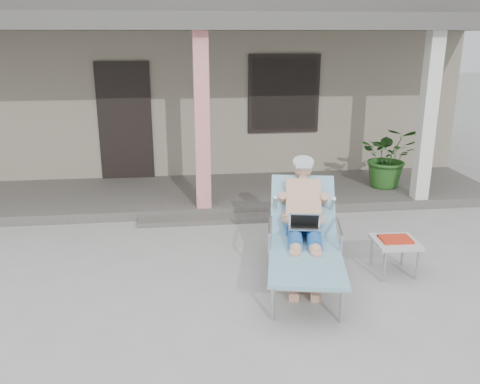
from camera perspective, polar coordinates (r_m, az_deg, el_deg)
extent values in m
plane|color=#9E9E99|center=(5.97, -2.93, -9.66)|extent=(60.00, 60.00, 0.00)
cube|color=gray|center=(11.88, -5.34, 11.45)|extent=(10.00, 5.00, 3.00)
cube|color=#474442|center=(11.82, -5.58, 19.42)|extent=(10.40, 5.40, 0.30)
cube|color=black|center=(9.45, -12.77, 7.74)|extent=(0.95, 0.06, 2.10)
cube|color=black|center=(9.54, 4.95, 10.92)|extent=(1.20, 0.06, 1.30)
cube|color=black|center=(9.54, 4.96, 10.91)|extent=(1.32, 0.05, 1.42)
cube|color=#605B56|center=(8.73, -4.35, -0.27)|extent=(10.00, 2.00, 0.15)
cube|color=red|center=(7.57, -4.28, 7.77)|extent=(0.22, 0.22, 2.61)
cube|color=silver|center=(8.49, 20.28, 7.79)|extent=(0.22, 0.22, 2.61)
cube|color=#474442|center=(8.32, -4.82, 18.47)|extent=(10.00, 2.30, 0.24)
cube|color=#605B56|center=(7.65, -3.93, -3.13)|extent=(2.00, 0.30, 0.07)
cylinder|color=#B7B7BC|center=(5.10, 3.69, -12.19)|extent=(0.05, 0.05, 0.40)
cylinder|color=#B7B7BC|center=(5.14, 11.39, -12.26)|extent=(0.05, 0.05, 0.40)
cylinder|color=#B7B7BC|center=(6.36, 3.87, -5.97)|extent=(0.05, 0.05, 0.40)
cylinder|color=#B7B7BC|center=(6.39, 9.96, -6.08)|extent=(0.05, 0.05, 0.40)
cube|color=#B7B7BC|center=(5.46, 7.38, -7.67)|extent=(0.91, 1.42, 0.03)
cube|color=#7BB0BF|center=(5.45, 7.39, -7.42)|extent=(1.03, 1.48, 0.04)
cube|color=#B7B7BC|center=(6.25, 7.06, -1.86)|extent=(0.78, 0.74, 0.53)
cube|color=#7BB0BF|center=(6.24, 7.07, -1.54)|extent=(0.90, 0.84, 0.60)
cylinder|color=#B6B5B8|center=(6.41, 7.11, 3.37)|extent=(0.31, 0.31, 0.14)
cube|color=silver|center=(5.81, 7.24, -3.85)|extent=(0.40, 0.32, 0.25)
cube|color=#BBBAB5|center=(6.20, 17.07, -5.39)|extent=(0.51, 0.51, 0.04)
cylinder|color=#B7B7BC|center=(6.04, 15.90, -8.06)|extent=(0.04, 0.04, 0.38)
cylinder|color=#B7B7BC|center=(6.20, 19.32, -7.72)|extent=(0.04, 0.04, 0.38)
cylinder|color=#B7B7BC|center=(6.37, 14.55, -6.57)|extent=(0.04, 0.04, 0.38)
cylinder|color=#B7B7BC|center=(6.52, 17.82, -6.30)|extent=(0.04, 0.04, 0.38)
cube|color=red|center=(6.18, 17.10, -5.09)|extent=(0.36, 0.27, 0.03)
cube|color=black|center=(6.29, 16.63, -4.70)|extent=(0.35, 0.03, 0.03)
imported|color=#26591E|center=(9.13, 16.39, 3.83)|extent=(1.17, 1.09, 1.07)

